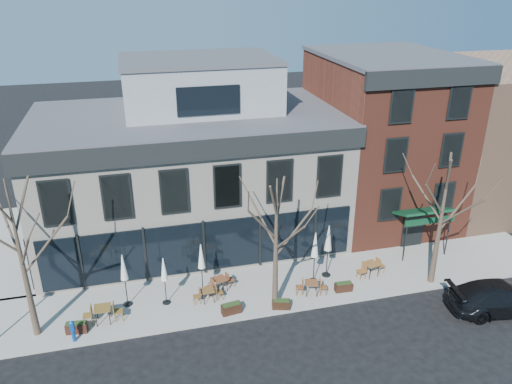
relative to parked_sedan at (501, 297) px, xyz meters
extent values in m
plane|color=black|center=(-14.04, 6.89, -0.79)|extent=(120.00, 120.00, 0.00)
cube|color=gray|center=(-10.79, 4.74, -0.71)|extent=(33.50, 4.70, 0.15)
cube|color=gray|center=(-25.29, 12.89, -0.71)|extent=(4.50, 12.00, 0.15)
cube|color=beige|center=(-14.04, 11.89, 3.21)|extent=(18.00, 10.00, 8.00)
cube|color=#47474C|center=(-14.04, 11.89, 7.26)|extent=(18.30, 10.30, 0.30)
cube|color=black|center=(-14.04, 6.77, 6.76)|extent=(18.30, 0.25, 1.10)
cube|color=black|center=(-23.16, 11.89, 6.76)|extent=(0.25, 10.30, 1.10)
cube|color=black|center=(-14.04, 6.83, 1.11)|extent=(17.20, 0.12, 3.00)
cube|color=black|center=(-23.10, 10.89, 1.11)|extent=(0.12, 7.50, 3.00)
cube|color=gray|center=(-13.04, 12.89, 8.81)|extent=(9.00, 6.50, 3.00)
cube|color=brown|center=(-1.04, 11.89, 4.71)|extent=(8.00, 10.00, 11.00)
cube|color=#47474C|center=(-1.04, 11.89, 10.26)|extent=(8.20, 10.20, 0.25)
cube|color=black|center=(-1.04, 6.77, 9.81)|extent=(8.20, 0.25, 1.00)
cube|color=#0C341D|center=(-1.04, 6.04, 2.11)|extent=(3.20, 1.66, 0.67)
cube|color=black|center=(-1.04, 6.84, 0.46)|extent=(1.40, 0.10, 2.50)
cube|color=#8C664C|center=(8.96, 12.89, 4.21)|extent=(12.00, 12.00, 10.00)
cone|color=#382B21|center=(-22.54, 3.69, 3.32)|extent=(0.34, 0.34, 7.92)
cylinder|color=#382B21|center=(-21.47, 3.88, 3.89)|extent=(2.23, 0.50, 2.48)
cylinder|color=#382B21|center=(-22.99, 4.66, 4.35)|extent=(1.03, 2.05, 2.14)
cylinder|color=#382B21|center=(-22.09, 2.72, 4.26)|extent=(1.03, 2.04, 2.28)
cone|color=#382B21|center=(-11.04, 2.99, 2.88)|extent=(0.34, 0.34, 7.04)
cylinder|color=#382B21|center=(-10.09, 3.16, 3.39)|extent=(2.00, 0.46, 2.21)
cylinder|color=#382B21|center=(-11.44, 3.85, 3.80)|extent=(0.93, 1.84, 1.91)
cylinder|color=#382B21|center=(-11.79, 2.72, 4.25)|extent=(1.61, 0.68, 1.97)
cylinder|color=#382B21|center=(-10.64, 2.13, 3.72)|extent=(0.93, 1.83, 2.03)
cone|color=#382B21|center=(-2.04, 2.99, 3.10)|extent=(0.34, 0.34, 7.48)
cylinder|color=#382B21|center=(-1.03, 3.17, 3.64)|extent=(2.12, 0.48, 2.35)
cylinder|color=#382B21|center=(-2.47, 3.90, 4.08)|extent=(0.98, 1.94, 2.03)
cylinder|color=#382B21|center=(-2.84, 2.70, 4.56)|extent=(1.71, 0.71, 2.09)
cylinder|color=#382B21|center=(-1.62, 2.08, 3.99)|extent=(0.98, 1.94, 2.16)
imported|color=black|center=(0.00, 0.00, 0.00)|extent=(5.66, 2.88, 1.58)
cylinder|color=#0C429F|center=(-20.80, 2.69, -0.33)|extent=(0.18, 0.18, 0.62)
cube|color=#0C429F|center=(-20.80, 2.69, 0.20)|extent=(0.22, 0.19, 0.44)
cone|color=#0C429F|center=(-20.80, 2.69, 0.47)|extent=(0.23, 0.23, 0.11)
cube|color=brown|center=(-19.50, 3.81, 0.17)|extent=(0.79, 0.79, 0.04)
cylinder|color=black|center=(-19.82, 3.50, -0.24)|extent=(0.04, 0.04, 0.80)
cylinder|color=black|center=(-19.20, 3.49, -0.24)|extent=(0.04, 0.04, 0.80)
cylinder|color=black|center=(-19.80, 4.12, -0.24)|extent=(0.04, 0.04, 0.80)
cylinder|color=black|center=(-19.19, 4.11, -0.24)|extent=(0.04, 0.04, 0.80)
cube|color=brown|center=(-14.29, 4.22, 0.03)|extent=(0.67, 0.67, 0.04)
cylinder|color=black|center=(-14.53, 3.96, -0.31)|extent=(0.04, 0.04, 0.66)
cylinder|color=black|center=(-14.02, 3.98, -0.31)|extent=(0.04, 0.04, 0.66)
cylinder|color=black|center=(-14.56, 4.46, -0.31)|extent=(0.04, 0.04, 0.66)
cylinder|color=black|center=(-14.05, 4.49, -0.31)|extent=(0.04, 0.04, 0.66)
cube|color=brown|center=(-13.52, 5.00, 0.08)|extent=(0.89, 0.89, 0.04)
cylinder|color=black|center=(-13.68, 4.64, -0.28)|extent=(0.04, 0.04, 0.71)
cylinder|color=black|center=(-13.16, 4.83, -0.28)|extent=(0.04, 0.04, 0.71)
cylinder|color=black|center=(-13.87, 5.16, -0.28)|extent=(0.04, 0.04, 0.71)
cylinder|color=black|center=(-13.36, 5.35, -0.28)|extent=(0.04, 0.04, 0.71)
cube|color=brown|center=(-8.89, 3.49, 0.07)|extent=(0.82, 0.82, 0.04)
cylinder|color=black|center=(-9.22, 3.30, -0.29)|extent=(0.04, 0.04, 0.70)
cylinder|color=black|center=(-8.69, 3.16, -0.29)|extent=(0.04, 0.04, 0.70)
cylinder|color=black|center=(-9.08, 3.82, -0.29)|extent=(0.04, 0.04, 0.70)
cylinder|color=black|center=(-8.56, 3.69, -0.29)|extent=(0.04, 0.04, 0.70)
cube|color=brown|center=(-5.04, 4.34, 0.12)|extent=(0.87, 0.87, 0.04)
cylinder|color=black|center=(-5.26, 3.99, -0.26)|extent=(0.04, 0.04, 0.75)
cylinder|color=black|center=(-4.69, 4.12, -0.26)|extent=(0.04, 0.04, 0.75)
cylinder|color=black|center=(-5.39, 4.56, -0.26)|extent=(0.04, 0.04, 0.75)
cylinder|color=black|center=(-4.82, 4.69, -0.26)|extent=(0.04, 0.04, 0.75)
cylinder|color=black|center=(-18.35, 4.93, -0.61)|extent=(0.47, 0.47, 0.06)
cylinder|color=black|center=(-18.35, 4.93, 0.54)|extent=(0.05, 0.05, 2.36)
cone|color=silver|center=(-18.35, 4.93, 1.62)|extent=(0.39, 0.39, 1.40)
cylinder|color=black|center=(-16.41, 4.58, -0.61)|extent=(0.43, 0.43, 0.06)
cylinder|color=black|center=(-16.41, 4.58, 0.43)|extent=(0.05, 0.05, 2.14)
cone|color=white|center=(-16.41, 4.58, 1.41)|extent=(0.35, 0.35, 1.27)
cylinder|color=black|center=(-14.44, 5.09, -0.61)|extent=(0.46, 0.46, 0.06)
cylinder|color=black|center=(-14.44, 5.09, 0.52)|extent=(0.05, 0.05, 2.32)
cone|color=white|center=(-14.44, 5.09, 1.58)|extent=(0.38, 0.38, 1.37)
cylinder|color=black|center=(-8.36, 4.60, -0.60)|extent=(0.48, 0.48, 0.07)
cylinder|color=black|center=(-8.36, 4.60, 0.57)|extent=(0.06, 0.06, 2.42)
cone|color=silver|center=(-8.36, 4.60, 1.67)|extent=(0.40, 0.40, 1.43)
cylinder|color=black|center=(-7.45, 4.96, -0.60)|extent=(0.50, 0.50, 0.07)
cylinder|color=black|center=(-7.45, 4.96, 0.62)|extent=(0.06, 0.06, 2.52)
cone|color=beige|center=(-7.45, 4.96, 1.77)|extent=(0.41, 0.41, 1.49)
cube|color=black|center=(-20.72, 3.32, -0.39)|extent=(1.02, 0.51, 0.49)
cube|color=#1E3314|center=(-20.72, 3.32, -0.13)|extent=(0.92, 0.42, 0.08)
cube|color=black|center=(-13.32, 2.94, -0.39)|extent=(1.05, 0.54, 0.50)
cube|color=#1E3314|center=(-13.32, 2.94, -0.11)|extent=(0.94, 0.45, 0.08)
cube|color=black|center=(-10.79, 2.69, -0.41)|extent=(0.98, 0.59, 0.46)
cube|color=#1E3314|center=(-10.79, 2.69, -0.16)|extent=(0.87, 0.50, 0.07)
cube|color=black|center=(-7.11, 3.33, -0.40)|extent=(0.95, 0.42, 0.47)
cube|color=#1E3314|center=(-7.11, 3.33, -0.15)|extent=(0.85, 0.34, 0.07)
camera|label=1|loc=(-17.18, -17.21, 14.97)|focal=35.00mm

